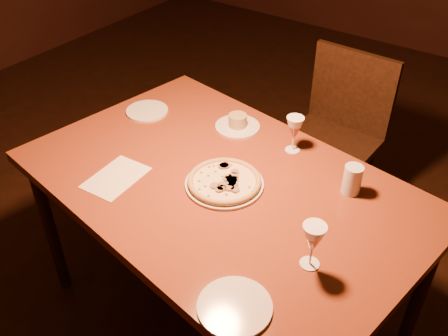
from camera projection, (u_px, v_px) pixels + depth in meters
The scene contains 11 objects.
floor at pixel (206, 276), 2.63m from camera, with size 7.00×7.00×0.00m, color black.
dining_table at pixel (221, 196), 1.97m from camera, with size 1.70×1.24×0.83m.
chair_far at pixel (335, 133), 2.72m from camera, with size 0.49×0.49×0.97m.
pizza_plate at pixel (224, 181), 1.90m from camera, with size 0.30×0.30×0.03m.
ramekin_saucer at pixel (238, 123), 2.22m from camera, with size 0.20×0.20×0.06m.
wine_glass_far at pixel (294, 134), 2.05m from camera, with size 0.07×0.07×0.16m, color #B9584D, non-canonical shape.
wine_glass_right at pixel (312, 246), 1.54m from camera, with size 0.08×0.08×0.17m, color #B9584D, non-canonical shape.
water_tumbler at pixel (352, 180), 1.84m from camera, with size 0.07×0.07×0.12m, color silver.
side_plate_left at pixel (147, 111), 2.34m from camera, with size 0.20×0.20×0.01m, color silver.
side_plate_near at pixel (235, 307), 1.45m from camera, with size 0.22×0.22×0.01m, color silver.
menu_card at pixel (116, 177), 1.94m from camera, with size 0.17×0.24×0.00m, color white.
Camera 1 is at (1.10, -1.37, 2.04)m, focal length 40.00 mm.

